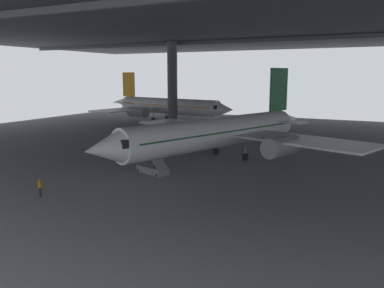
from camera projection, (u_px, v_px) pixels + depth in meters
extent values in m
plane|color=slate|center=(204.00, 163.00, 45.52)|extent=(110.00, 110.00, 0.00)
cylinder|color=#4C4F54|center=(172.00, 84.00, 78.27)|extent=(1.98, 1.98, 16.78)
cube|color=#38383D|center=(245.00, 23.00, 54.64)|extent=(121.00, 99.00, 1.20)
cube|color=#4C4F54|center=(151.00, 0.00, 32.97)|extent=(115.50, 0.50, 0.70)
cube|color=#4C4F54|center=(275.00, 40.00, 69.37)|extent=(115.50, 0.50, 0.70)
cylinder|color=white|center=(216.00, 133.00, 46.30)|extent=(12.51, 26.54, 3.61)
cone|color=white|center=(105.00, 149.00, 36.02)|extent=(4.80, 5.27, 3.54)
cube|color=black|center=(126.00, 141.00, 37.50)|extent=(3.74, 3.42, 0.79)
cone|color=white|center=(287.00, 120.00, 56.53)|extent=(4.84, 6.47, 3.07)
cube|color=#19592D|center=(279.00, 90.00, 54.21)|extent=(1.56, 3.79, 5.91)
cube|color=white|center=(289.00, 122.00, 52.47)|extent=(5.32, 4.33, 0.16)
cube|color=white|center=(259.00, 119.00, 56.06)|extent=(5.32, 4.33, 0.16)
cube|color=white|center=(306.00, 141.00, 42.70)|extent=(16.42, 11.29, 0.24)
cylinder|color=#9EA3A8|center=(281.00, 147.00, 42.75)|extent=(3.69, 5.17, 2.24)
cube|color=white|center=(189.00, 125.00, 55.98)|extent=(16.42, 11.29, 0.24)
cylinder|color=#9EA3A8|center=(187.00, 132.00, 53.47)|extent=(3.69, 5.17, 2.24)
cube|color=#19592D|center=(216.00, 130.00, 46.26)|extent=(11.91, 24.71, 0.16)
cylinder|color=#9EA3A8|center=(157.00, 162.00, 40.52)|extent=(0.20, 0.20, 1.15)
cylinder|color=black|center=(157.00, 169.00, 40.66)|extent=(0.59, 0.95, 0.90)
cylinder|color=#9EA3A8|center=(245.00, 150.00, 46.76)|extent=(0.20, 0.20, 1.15)
cylinder|color=black|center=(245.00, 157.00, 46.90)|extent=(0.59, 0.95, 0.90)
cylinder|color=#9EA3A8|center=(216.00, 145.00, 50.18)|extent=(0.20, 0.20, 1.15)
cylinder|color=black|center=(216.00, 151.00, 50.32)|extent=(0.59, 0.95, 0.90)
cube|color=slate|center=(153.00, 170.00, 40.92)|extent=(4.03, 2.68, 0.70)
cube|color=slate|center=(152.00, 153.00, 40.61)|extent=(3.72, 2.40, 2.98)
cube|color=slate|center=(142.00, 137.00, 41.57)|extent=(1.48, 1.60, 0.12)
cylinder|color=black|center=(138.00, 133.00, 41.08)|extent=(0.06, 0.06, 1.00)
cylinder|color=black|center=(147.00, 132.00, 41.90)|extent=(0.06, 0.06, 1.00)
cylinder|color=black|center=(139.00, 170.00, 41.57)|extent=(0.32, 0.21, 0.30)
cylinder|color=black|center=(149.00, 168.00, 42.52)|extent=(0.32, 0.21, 0.30)
cylinder|color=black|center=(157.00, 175.00, 39.39)|extent=(0.32, 0.21, 0.30)
cylinder|color=black|center=(167.00, 173.00, 40.35)|extent=(0.32, 0.21, 0.30)
cylinder|color=#232838|center=(41.00, 192.00, 32.90)|extent=(0.14, 0.14, 0.81)
cylinder|color=#232838|center=(40.00, 193.00, 32.73)|extent=(0.14, 0.14, 0.81)
cube|color=orange|center=(40.00, 184.00, 32.70)|extent=(0.38, 0.42, 0.57)
cylinder|color=orange|center=(40.00, 183.00, 32.92)|extent=(0.09, 0.09, 0.55)
cylinder|color=orange|center=(39.00, 185.00, 32.47)|extent=(0.09, 0.09, 0.55)
sphere|color=#8C6647|center=(39.00, 180.00, 32.62)|extent=(0.22, 0.22, 0.22)
cylinder|color=#232838|center=(161.00, 165.00, 42.65)|extent=(0.14, 0.14, 0.78)
cylinder|color=#232838|center=(162.00, 165.00, 42.78)|extent=(0.14, 0.14, 0.78)
cube|color=yellow|center=(161.00, 159.00, 42.60)|extent=(0.30, 0.40, 0.56)
cylinder|color=yellow|center=(160.00, 159.00, 42.42)|extent=(0.09, 0.09, 0.53)
cylinder|color=yellow|center=(163.00, 159.00, 42.77)|extent=(0.09, 0.09, 0.53)
sphere|color=brown|center=(161.00, 156.00, 42.53)|extent=(0.21, 0.21, 0.21)
cylinder|color=white|center=(168.00, 106.00, 87.18)|extent=(26.31, 8.11, 3.50)
cone|color=white|center=(224.00, 109.00, 78.58)|extent=(4.75, 4.13, 3.43)
cube|color=black|center=(215.00, 107.00, 79.81)|extent=(2.94, 3.37, 0.77)
cone|color=white|center=(123.00, 102.00, 95.72)|extent=(6.04, 3.93, 2.98)
cube|color=orange|center=(129.00, 84.00, 93.68)|extent=(3.80, 0.92, 5.73)
cube|color=white|center=(139.00, 101.00, 95.77)|extent=(3.61, 4.90, 0.16)
cube|color=white|center=(125.00, 102.00, 91.90)|extent=(3.61, 4.90, 0.16)
cube|color=white|center=(179.00, 104.00, 96.90)|extent=(8.88, 15.54, 0.24)
cylinder|color=#9EA3A8|center=(181.00, 108.00, 94.50)|extent=(4.87, 2.95, 2.17)
cube|color=white|center=(126.00, 109.00, 82.56)|extent=(8.88, 15.54, 0.24)
cylinder|color=#9EA3A8|center=(138.00, 112.00, 82.94)|extent=(4.87, 2.95, 2.17)
cube|color=orange|center=(168.00, 105.00, 87.14)|extent=(24.44, 7.83, 0.16)
cylinder|color=#9EA3A8|center=(200.00, 118.00, 82.40)|extent=(0.20, 0.20, 1.15)
cylinder|color=black|center=(200.00, 122.00, 82.54)|extent=(0.94, 0.46, 0.90)
cylinder|color=#9EA3A8|center=(167.00, 114.00, 90.90)|extent=(0.20, 0.20, 1.15)
cylinder|color=black|center=(167.00, 117.00, 91.04)|extent=(0.94, 0.46, 0.90)
cylinder|color=#9EA3A8|center=(153.00, 116.00, 87.19)|extent=(0.20, 0.20, 1.15)
cylinder|color=black|center=(153.00, 119.00, 87.33)|extent=(0.94, 0.46, 0.90)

